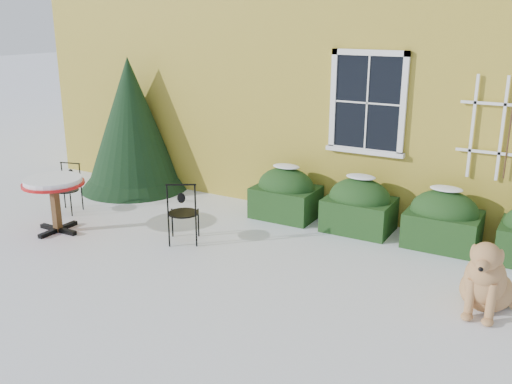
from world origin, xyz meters
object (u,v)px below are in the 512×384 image
Objects in this scene: bistro_table at (54,187)px; patio_chair_near at (183,212)px; evergreen_shrub at (132,137)px; dog at (486,282)px; patio_chair_far at (68,188)px.

bistro_table is 0.98× the size of patio_chair_near.
evergreen_shrub is 3.22m from patio_chair_near.
patio_chair_near reaches higher than dog.
bistro_table is (0.56, -2.48, -0.30)m from evergreen_shrub.
patio_chair_far is (-0.59, 0.79, -0.31)m from bistro_table.
dog is at bearing 5.49° from bistro_table.
evergreen_shrub is at bearing 166.79° from dog.
bistro_table is 0.89× the size of dog.
bistro_table is 1.03m from patio_chair_far.
patio_chair_far is at bearing -90.91° from evergreen_shrub.
patio_chair_far is at bearing -34.42° from patio_chair_near.
bistro_table is 6.33m from dog.
evergreen_shrub is 2.69× the size of bistro_table.
dog reaches higher than patio_chair_far.
evergreen_shrub reaches higher than patio_chair_far.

